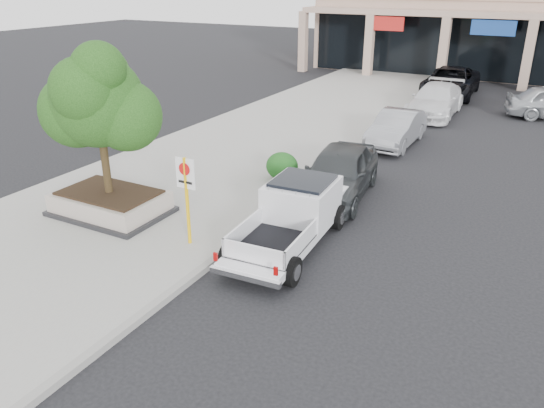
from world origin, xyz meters
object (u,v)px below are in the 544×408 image
(planter_tree, at_px, (105,101))
(pickup_truck, at_px, (289,219))
(no_parking_sign, at_px, (186,189))
(curb_car_c, at_px, (435,100))
(curb_car_d, at_px, (450,82))
(curb_car_b, at_px, (397,128))
(curb_car_a, at_px, (339,172))
(planter, at_px, (111,203))

(planter_tree, height_order, pickup_truck, planter_tree)
(no_parking_sign, bearing_deg, planter_tree, 168.95)
(no_parking_sign, xyz_separation_m, curb_car_c, (2.25, 17.40, -0.86))
(no_parking_sign, bearing_deg, curb_car_d, 85.09)
(no_parking_sign, bearing_deg, pickup_truck, 30.01)
(planter_tree, relative_size, curb_car_b, 0.94)
(no_parking_sign, xyz_separation_m, curb_car_a, (2.01, 5.13, -0.83))
(planter_tree, xyz_separation_m, curb_car_b, (4.99, 10.93, -2.71))
(curb_car_b, bearing_deg, no_parking_sign, -99.11)
(curb_car_a, relative_size, curb_car_b, 1.11)
(planter, xyz_separation_m, no_parking_sign, (3.12, -0.43, 1.16))
(curb_car_b, relative_size, curb_car_d, 0.72)
(planter, relative_size, curb_car_c, 0.60)
(curb_car_a, distance_m, curb_car_c, 12.27)
(planter, bearing_deg, curb_car_c, 72.47)
(pickup_truck, height_order, curb_car_c, pickup_truck)
(planter_tree, xyz_separation_m, curb_car_a, (4.99, 4.55, -2.61))
(no_parking_sign, distance_m, curb_car_d, 22.69)
(curb_car_b, bearing_deg, curb_car_c, 88.43)
(no_parking_sign, relative_size, curb_car_b, 0.54)
(planter, bearing_deg, curb_car_a, 42.51)
(planter_tree, bearing_deg, pickup_truck, 7.55)
(pickup_truck, xyz_separation_m, curb_car_b, (-0.19, 10.24, -0.09))
(pickup_truck, xyz_separation_m, curb_car_d, (-0.26, 21.32, 0.04))
(planter_tree, distance_m, curb_car_c, 17.81)
(pickup_truck, height_order, curb_car_a, curb_car_a)
(planter_tree, bearing_deg, curb_car_b, 65.47)
(planter, relative_size, pickup_truck, 0.64)
(no_parking_sign, xyz_separation_m, pickup_truck, (2.20, 1.27, -0.84))
(curb_car_a, distance_m, curb_car_d, 17.46)
(pickup_truck, bearing_deg, planter_tree, -175.87)
(planter_tree, bearing_deg, curb_car_d, 77.39)
(planter, bearing_deg, curb_car_d, 77.14)
(planter, height_order, curb_car_d, curb_car_d)
(curb_car_a, bearing_deg, pickup_truck, -94.45)
(planter, distance_m, curb_car_b, 12.21)
(curb_car_d, bearing_deg, curb_car_c, -88.77)
(pickup_truck, distance_m, curb_car_b, 10.24)
(pickup_truck, bearing_deg, curb_car_d, 87.26)
(planter, xyz_separation_m, curb_car_d, (5.06, 22.16, 0.35))
(planter_tree, distance_m, curb_car_b, 12.31)
(curb_car_b, bearing_deg, pickup_truck, -88.15)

